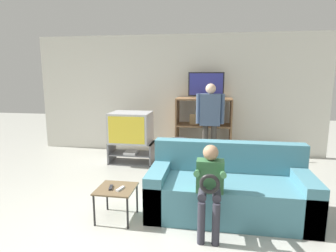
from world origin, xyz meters
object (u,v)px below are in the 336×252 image
Objects in this scene: tv_stand at (132,153)px; person_standing_adult at (210,117)px; remote_control_white at (120,189)px; couch at (228,190)px; television_flat at (206,86)px; television_main at (131,127)px; remote_control_black at (111,187)px; media_shelf at (203,127)px; snack_table at (116,192)px; person_seated_child at (210,182)px; folding_stool at (179,148)px.

person_standing_adult reaches higher than tv_stand.
couch reaches higher than remote_control_white.
tv_stand is 2.04m from television_flat.
tv_stand is at bearing -57.62° from television_main.
remote_control_black is (0.40, -2.21, -0.32)m from television_main.
couch reaches higher than tv_stand.
television_main is at bearing -155.27° from media_shelf.
tv_stand is at bearing -154.87° from media_shelf.
media_shelf reaches higher than snack_table.
tv_stand is at bearing 124.14° from person_seated_child.
person_seated_child is at bearing -55.86° from tv_stand.
tv_stand is 1.12× the size of television_main.
television_flat is at bearing 100.66° from person_standing_adult.
television_flat reaches higher than person_standing_adult.
person_seated_child reaches higher than folding_stool.
television_flat reaches higher than person_seated_child.
television_main is 1.07× the size of television_flat.
remote_control_white is 0.09× the size of person_standing_adult.
snack_table is (0.45, -2.18, 0.14)m from tv_stand.
tv_stand is 0.88× the size of person_seated_child.
folding_stool is 0.36× the size of couch.
television_main is 1.73× the size of snack_table.
television_main reaches higher than folding_stool.
remote_control_black and remote_control_white have the same top height.
tv_stand is 0.44× the size of couch.
television_main is 2.26m from remote_control_black.
remote_control_white is 2.58m from person_standing_adult.
tv_stand is 1.39m from folding_stool.
television_main is at bearing -155.69° from television_flat.
television_flat is at bearing 98.81° from couch.
television_main is 1.55m from person_standing_adult.
person_seated_child reaches higher than tv_stand.
folding_stool is (-0.34, -1.49, -0.07)m from media_shelf.
person_seated_child is at bearing -113.95° from couch.
remote_control_white is (-0.53, -1.37, -0.17)m from folding_stool.
television_flat reaches higher than folding_stool.
media_shelf is 0.80× the size of person_standing_adult.
tv_stand is 1.70m from person_standing_adult.
snack_table is at bearing -78.11° from television_main.
tv_stand is 0.55× the size of person_standing_adult.
media_shelf reaches higher than couch.
person_standing_adult is at bearing 50.95° from remote_control_black.
television_main is at bearing 118.03° from remote_control_white.
tv_stand is 1.22× the size of folding_stool.
television_flat is 3.23m from remote_control_black.
couch is (1.40, 0.40, -0.11)m from remote_control_black.
television_flat is at bearing 92.87° from person_seated_child.
folding_stool is at bearing -102.95° from media_shelf.
media_shelf is at bearing 87.84° from remote_control_white.
person_seated_child reaches higher than remote_control_white.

